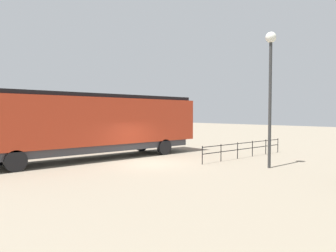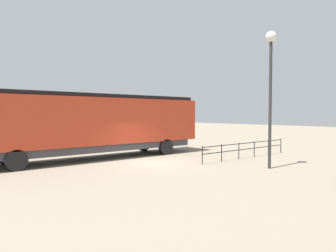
# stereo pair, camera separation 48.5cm
# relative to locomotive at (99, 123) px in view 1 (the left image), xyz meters

# --- Properties ---
(ground_plane) EXTENTS (120.00, 120.00, 0.00)m
(ground_plane) POSITION_rel_locomotive_xyz_m (3.65, 1.41, -2.33)
(ground_plane) COLOR gray
(locomotive) EXTENTS (3.09, 15.22, 4.15)m
(locomotive) POSITION_rel_locomotive_xyz_m (0.00, 0.00, 0.00)
(locomotive) COLOR red
(locomotive) RESTS_ON ground_plane
(lamp_post) EXTENTS (0.57, 0.57, 7.24)m
(lamp_post) POSITION_rel_locomotive_xyz_m (9.10, 5.26, 2.90)
(lamp_post) COLOR #2D2D2D
(lamp_post) RESTS_ON ground_plane
(platform_fence) EXTENTS (0.05, 8.40, 1.07)m
(platform_fence) POSITION_rel_locomotive_xyz_m (5.99, 7.53, -1.63)
(platform_fence) COLOR black
(platform_fence) RESTS_ON ground_plane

